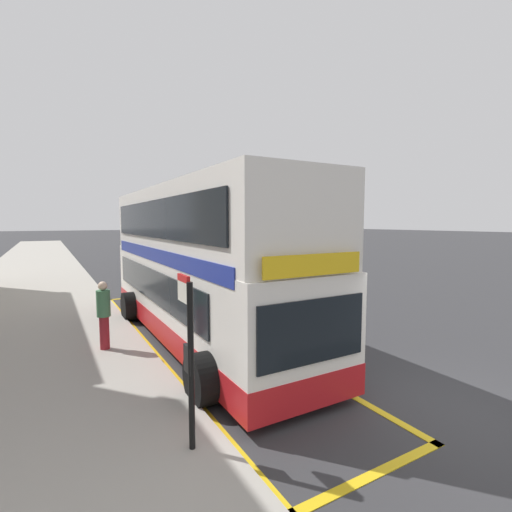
{
  "coord_description": "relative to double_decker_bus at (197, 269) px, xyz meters",
  "views": [
    {
      "loc": [
        -6.26,
        -3.57,
        3.42
      ],
      "look_at": [
        -0.16,
        7.03,
        2.28
      ],
      "focal_mm": 25.68,
      "sensor_mm": 36.0,
      "label": 1
    }
  ],
  "objects": [
    {
      "name": "double_decker_bus",
      "position": [
        0.0,
        0.0,
        0.0
      ],
      "size": [
        3.23,
        10.73,
        4.4
      ],
      "color": "white",
      "rests_on": "ground"
    },
    {
      "name": "pavement_near",
      "position": [
        -4.54,
        25.53,
        -1.99
      ],
      "size": [
        6.0,
        76.0,
        0.14
      ],
      "primitive_type": "cube",
      "color": "#A39E93",
      "rests_on": "ground"
    },
    {
      "name": "parked_car_teal_ahead",
      "position": [
        5.33,
        21.89,
        -1.26
      ],
      "size": [
        2.09,
        4.2,
        1.62
      ],
      "rotation": [
        0.0,
        0.0,
        3.13
      ],
      "color": "#196066",
      "rests_on": "ground"
    },
    {
      "name": "pedestrian_waiting_near_sign",
      "position": [
        -2.59,
        -0.07,
        -0.96
      ],
      "size": [
        0.34,
        0.34,
        1.77
      ],
      "color": "maroon",
      "rests_on": "pavement_near"
    },
    {
      "name": "ground_plane",
      "position": [
        2.46,
        25.53,
        -2.06
      ],
      "size": [
        260.0,
        260.0,
        0.0
      ],
      "primitive_type": "plane",
      "color": "#333335"
    },
    {
      "name": "parked_car_black_kerbside",
      "position": [
        5.0,
        12.42,
        -1.26
      ],
      "size": [
        2.09,
        4.2,
        1.62
      ],
      "rotation": [
        0.0,
        0.0,
        -0.05
      ],
      "color": "black",
      "rests_on": "ground"
    },
    {
      "name": "parked_car_black_behind",
      "position": [
        7.02,
        33.62,
        -1.26
      ],
      "size": [
        2.09,
        4.2,
        1.62
      ],
      "rotation": [
        0.0,
        0.0,
        3.18
      ],
      "color": "black",
      "rests_on": "ground"
    },
    {
      "name": "bus_bay_markings",
      "position": [
        -0.09,
        0.05,
        -2.06
      ],
      "size": [
        2.92,
        13.85,
        0.01
      ],
      "color": "gold",
      "rests_on": "ground"
    },
    {
      "name": "bus_stop_sign",
      "position": [
        -2.09,
        -5.12,
        -0.42
      ],
      "size": [
        0.09,
        0.51,
        2.51
      ],
      "color": "black",
      "rests_on": "pavement_near"
    }
  ]
}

